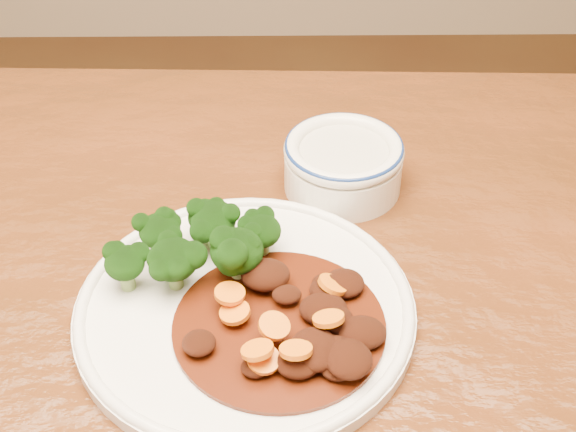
{
  "coord_description": "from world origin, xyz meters",
  "views": [
    {
      "loc": [
        0.08,
        -0.46,
        1.27
      ],
      "look_at": [
        0.08,
        0.13,
        0.77
      ],
      "focal_mm": 50.0,
      "sensor_mm": 36.0,
      "label": 1
    }
  ],
  "objects": [
    {
      "name": "dinner_plate",
      "position": [
        0.04,
        0.02,
        0.76
      ],
      "size": [
        0.3,
        0.3,
        0.02
      ],
      "rotation": [
        0.0,
        0.0,
        -0.24
      ],
      "color": "white",
      "rests_on": "dining_table"
    },
    {
      "name": "broccoli_florets",
      "position": [
        0.0,
        0.07,
        0.79
      ],
      "size": [
        0.15,
        0.1,
        0.05
      ],
      "color": "#789B50",
      "rests_on": "dinner_plate"
    },
    {
      "name": "mince_stew",
      "position": [
        0.09,
        -0.01,
        0.77
      ],
      "size": [
        0.18,
        0.18,
        0.03
      ],
      "color": "#471207",
      "rests_on": "dinner_plate"
    },
    {
      "name": "dining_table",
      "position": [
        0.0,
        0.0,
        0.67
      ],
      "size": [
        1.53,
        0.95,
        0.75
      ],
      "rotation": [
        0.0,
        0.0,
        -0.03
      ],
      "color": "#56270F",
      "rests_on": "ground"
    },
    {
      "name": "dip_bowl",
      "position": [
        0.14,
        0.2,
        0.78
      ],
      "size": [
        0.12,
        0.12,
        0.06
      ],
      "rotation": [
        0.0,
        0.0,
        -0.38
      ],
      "color": "white",
      "rests_on": "dining_table"
    }
  ]
}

